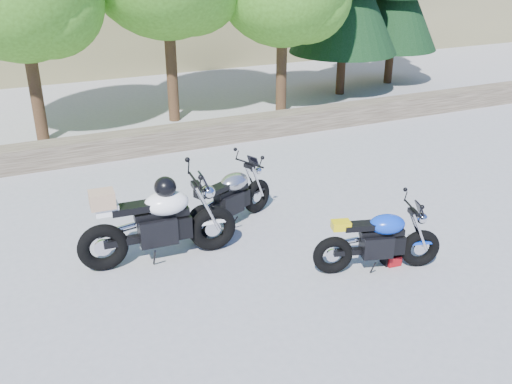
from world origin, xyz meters
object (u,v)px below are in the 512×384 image
(blue_bike, at_px, (379,241))
(backpack, at_px, (392,253))
(white_bike, at_px, (157,221))
(silver_bike, at_px, (230,199))

(blue_bike, xyz_separation_m, backpack, (0.29, 0.05, -0.29))
(white_bike, height_order, blue_bike, white_bike)
(white_bike, bearing_deg, silver_bike, 27.11)
(white_bike, xyz_separation_m, backpack, (3.07, -1.49, -0.47))
(silver_bike, height_order, blue_bike, silver_bike)
(silver_bike, distance_m, white_bike, 1.51)
(white_bike, relative_size, backpack, 6.56)
(white_bike, relative_size, blue_bike, 1.27)
(white_bike, bearing_deg, blue_bike, -25.82)
(silver_bike, bearing_deg, backpack, -75.75)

